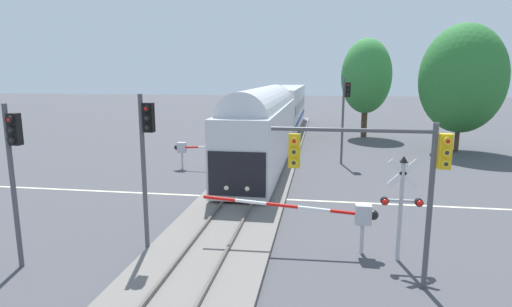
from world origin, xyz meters
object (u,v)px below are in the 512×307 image
(crossing_gate_near, at_px, (341,214))
(elm_centre_background, at_px, (366,76))
(commuter_train, at_px, (278,114))
(traffic_signal_median, at_px, (146,148))
(traffic_signal_near_right, at_px, (383,164))
(traffic_signal_far_side, at_px, (345,107))
(maple_right_background, at_px, (462,79))
(crossing_gate_far, at_px, (193,148))
(crossing_signal_mast, at_px, (402,198))
(traffic_signal_near_left, at_px, (13,160))

(crossing_gate_near, distance_m, elm_centre_background, 29.92)
(commuter_train, bearing_deg, traffic_signal_median, -95.04)
(commuter_train, height_order, traffic_signal_near_right, commuter_train)
(traffic_signal_median, bearing_deg, traffic_signal_far_side, 65.19)
(maple_right_background, bearing_deg, crossing_gate_far, -153.81)
(crossing_gate_near, relative_size, crossing_signal_mast, 1.73)
(crossing_gate_near, bearing_deg, commuter_train, 101.44)
(crossing_gate_near, relative_size, traffic_signal_near_left, 1.17)
(crossing_gate_far, distance_m, traffic_signal_far_side, 10.90)
(crossing_signal_mast, xyz_separation_m, maple_right_background, (8.44, 22.32, 3.73))
(traffic_signal_near_right, bearing_deg, commuter_train, 102.59)
(traffic_signal_near_right, bearing_deg, crossing_signal_mast, 63.03)
(crossing_gate_near, distance_m, crossing_signal_mast, 2.13)
(traffic_signal_near_left, bearing_deg, elm_centre_background, 66.56)
(commuter_train, relative_size, elm_centre_background, 4.08)
(crossing_gate_near, height_order, elm_centre_background, elm_centre_background)
(crossing_gate_far, height_order, traffic_signal_near_left, traffic_signal_near_left)
(crossing_gate_near, relative_size, elm_centre_background, 0.64)
(traffic_signal_near_right, distance_m, maple_right_background, 26.02)
(crossing_gate_near, distance_m, traffic_signal_far_side, 15.67)
(crossing_gate_far, height_order, elm_centre_background, elm_centre_background)
(commuter_train, bearing_deg, traffic_signal_near_left, -102.55)
(crossing_gate_near, distance_m, traffic_signal_near_left, 10.97)
(crossing_gate_near, xyz_separation_m, elm_centre_background, (3.58, 29.33, 4.69))
(traffic_signal_far_side, bearing_deg, elm_centre_background, 78.88)
(traffic_signal_near_right, bearing_deg, crossing_gate_far, 125.18)
(traffic_signal_near_right, xyz_separation_m, traffic_signal_far_side, (-0.14, 17.70, 0.30))
(crossing_gate_near, height_order, crossing_signal_mast, crossing_signal_mast)
(crossing_signal_mast, height_order, traffic_signal_far_side, traffic_signal_far_side)
(crossing_signal_mast, bearing_deg, traffic_signal_near_left, -168.87)
(maple_right_background, bearing_deg, traffic_signal_median, -126.78)
(elm_centre_background, bearing_deg, traffic_signal_median, -108.80)
(traffic_signal_near_left, distance_m, maple_right_background, 32.37)
(crossing_signal_mast, xyz_separation_m, traffic_signal_near_left, (-12.30, -2.42, 1.39))
(traffic_signal_near_left, bearing_deg, crossing_gate_far, 85.73)
(traffic_signal_median, bearing_deg, traffic_signal_near_left, -152.99)
(commuter_train, bearing_deg, traffic_signal_near_right, -77.41)
(traffic_signal_near_left, relative_size, traffic_signal_far_side, 0.89)
(traffic_signal_near_left, distance_m, elm_centre_background, 35.17)
(commuter_train, distance_m, crossing_gate_near, 23.41)
(traffic_signal_near_right, bearing_deg, elm_centre_background, 85.31)
(traffic_signal_median, xyz_separation_m, elm_centre_background, (10.33, 30.33, 2.35))
(commuter_train, relative_size, traffic_signal_near_right, 7.95)
(crossing_signal_mast, relative_size, maple_right_background, 0.35)
(traffic_signal_near_left, bearing_deg, crossing_signal_mast, 11.13)
(traffic_signal_near_left, xyz_separation_m, elm_centre_background, (13.95, 32.18, 2.51))
(commuter_train, bearing_deg, maple_right_background, -3.89)
(traffic_signal_near_right, bearing_deg, traffic_signal_far_side, 90.47)
(commuter_train, height_order, crossing_signal_mast, commuter_train)
(crossing_gate_near, xyz_separation_m, traffic_signal_near_right, (0.99, -2.28, 2.30))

